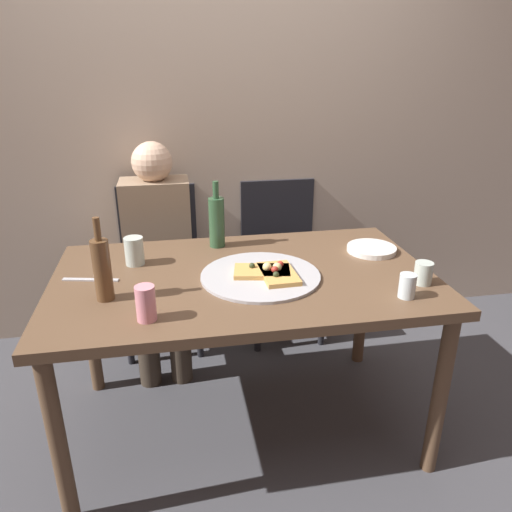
{
  "coord_description": "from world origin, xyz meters",
  "views": [
    {
      "loc": [
        -0.27,
        -1.75,
        1.56
      ],
      "look_at": [
        0.06,
        0.06,
        0.8
      ],
      "focal_mm": 33.88,
      "sensor_mm": 36.0,
      "label": 1
    }
  ],
  "objects_px": {
    "pizza_slice_extra": "(278,273)",
    "wine_glass": "(134,251)",
    "pizza_tray": "(260,276)",
    "beer_bottle": "(102,268)",
    "tumbler_near": "(423,273)",
    "tumbler_far": "(407,286)",
    "chair_right": "(281,248)",
    "plate_stack": "(371,249)",
    "chair_left": "(160,256)",
    "wine_bottle": "(217,221)",
    "pizza_slice_last": "(263,271)",
    "dining_table": "(244,292)",
    "soda_can": "(146,303)",
    "guest_in_sweater": "(158,245)",
    "table_knife": "(91,280)"
  },
  "relations": [
    {
      "from": "wine_glass",
      "to": "plate_stack",
      "type": "relative_size",
      "value": 0.54
    },
    {
      "from": "plate_stack",
      "to": "pizza_slice_extra",
      "type": "bearing_deg",
      "value": -156.53
    },
    {
      "from": "wine_glass",
      "to": "wine_bottle",
      "type": "bearing_deg",
      "value": 22.64
    },
    {
      "from": "wine_glass",
      "to": "chair_left",
      "type": "relative_size",
      "value": 0.13
    },
    {
      "from": "pizza_tray",
      "to": "beer_bottle",
      "type": "relative_size",
      "value": 1.54
    },
    {
      "from": "wine_glass",
      "to": "pizza_slice_extra",
      "type": "bearing_deg",
      "value": -23.78
    },
    {
      "from": "dining_table",
      "to": "guest_in_sweater",
      "type": "distance_m",
      "value": 0.79
    },
    {
      "from": "pizza_slice_last",
      "to": "wine_bottle",
      "type": "xyz_separation_m",
      "value": [
        -0.14,
        0.37,
        0.1
      ]
    },
    {
      "from": "wine_bottle",
      "to": "beer_bottle",
      "type": "relative_size",
      "value": 0.99
    },
    {
      "from": "chair_left",
      "to": "tumbler_far",
      "type": "bearing_deg",
      "value": 127.93
    },
    {
      "from": "beer_bottle",
      "to": "wine_glass",
      "type": "bearing_deg",
      "value": 73.99
    },
    {
      "from": "pizza_slice_last",
      "to": "dining_table",
      "type": "bearing_deg",
      "value": 152.89
    },
    {
      "from": "pizza_tray",
      "to": "tumbler_far",
      "type": "height_order",
      "value": "tumbler_far"
    },
    {
      "from": "pizza_tray",
      "to": "pizza_slice_extra",
      "type": "height_order",
      "value": "pizza_slice_extra"
    },
    {
      "from": "beer_bottle",
      "to": "plate_stack",
      "type": "height_order",
      "value": "beer_bottle"
    },
    {
      "from": "pizza_slice_extra",
      "to": "tumbler_near",
      "type": "bearing_deg",
      "value": -15.05
    },
    {
      "from": "tumbler_near",
      "to": "soda_can",
      "type": "relative_size",
      "value": 0.71
    },
    {
      "from": "wine_bottle",
      "to": "table_knife",
      "type": "height_order",
      "value": "wine_bottle"
    },
    {
      "from": "pizza_tray",
      "to": "pizza_slice_extra",
      "type": "bearing_deg",
      "value": -20.24
    },
    {
      "from": "tumbler_far",
      "to": "chair_left",
      "type": "height_order",
      "value": "chair_left"
    },
    {
      "from": "tumbler_near",
      "to": "soda_can",
      "type": "distance_m",
      "value": 1.04
    },
    {
      "from": "pizza_tray",
      "to": "guest_in_sweater",
      "type": "distance_m",
      "value": 0.86
    },
    {
      "from": "chair_right",
      "to": "soda_can",
      "type": "bearing_deg",
      "value": 57.93
    },
    {
      "from": "plate_stack",
      "to": "table_knife",
      "type": "bearing_deg",
      "value": -175.45
    },
    {
      "from": "tumbler_near",
      "to": "wine_glass",
      "type": "distance_m",
      "value": 1.16
    },
    {
      "from": "beer_bottle",
      "to": "wine_bottle",
      "type": "bearing_deg",
      "value": 45.56
    },
    {
      "from": "soda_can",
      "to": "plate_stack",
      "type": "distance_m",
      "value": 1.07
    },
    {
      "from": "wine_bottle",
      "to": "chair_left",
      "type": "xyz_separation_m",
      "value": [
        -0.28,
        0.52,
        -0.36
      ]
    },
    {
      "from": "chair_right",
      "to": "pizza_slice_last",
      "type": "bearing_deg",
      "value": 72.31
    },
    {
      "from": "pizza_slice_extra",
      "to": "wine_bottle",
      "type": "distance_m",
      "value": 0.46
    },
    {
      "from": "tumbler_near",
      "to": "guest_in_sweater",
      "type": "height_order",
      "value": "guest_in_sweater"
    },
    {
      "from": "tumbler_near",
      "to": "tumbler_far",
      "type": "distance_m",
      "value": 0.15
    },
    {
      "from": "pizza_tray",
      "to": "plate_stack",
      "type": "bearing_deg",
      "value": 18.58
    },
    {
      "from": "dining_table",
      "to": "wine_glass",
      "type": "height_order",
      "value": "wine_glass"
    },
    {
      "from": "tumbler_far",
      "to": "tumbler_near",
      "type": "bearing_deg",
      "value": 40.25
    },
    {
      "from": "chair_right",
      "to": "tumbler_far",
      "type": "bearing_deg",
      "value": 99.59
    },
    {
      "from": "tumbler_far",
      "to": "table_knife",
      "type": "relative_size",
      "value": 0.41
    },
    {
      "from": "pizza_tray",
      "to": "beer_bottle",
      "type": "height_order",
      "value": "beer_bottle"
    },
    {
      "from": "soda_can",
      "to": "table_knife",
      "type": "bearing_deg",
      "value": 122.77
    },
    {
      "from": "tumbler_far",
      "to": "guest_in_sweater",
      "type": "relative_size",
      "value": 0.08
    },
    {
      "from": "dining_table",
      "to": "wine_bottle",
      "type": "height_order",
      "value": "wine_bottle"
    },
    {
      "from": "dining_table",
      "to": "pizza_slice_extra",
      "type": "bearing_deg",
      "value": -27.22
    },
    {
      "from": "pizza_tray",
      "to": "plate_stack",
      "type": "relative_size",
      "value": 2.18
    },
    {
      "from": "pizza_slice_extra",
      "to": "wine_bottle",
      "type": "bearing_deg",
      "value": 116.45
    },
    {
      "from": "soda_can",
      "to": "plate_stack",
      "type": "bearing_deg",
      "value": 24.66
    },
    {
      "from": "wine_bottle",
      "to": "table_knife",
      "type": "distance_m",
      "value": 0.61
    },
    {
      "from": "pizza_slice_extra",
      "to": "wine_glass",
      "type": "xyz_separation_m",
      "value": [
        -0.56,
        0.25,
        0.04
      ]
    },
    {
      "from": "dining_table",
      "to": "soda_can",
      "type": "distance_m",
      "value": 0.5
    },
    {
      "from": "beer_bottle",
      "to": "tumbler_near",
      "type": "height_order",
      "value": "beer_bottle"
    },
    {
      "from": "pizza_slice_extra",
      "to": "chair_right",
      "type": "height_order",
      "value": "chair_right"
    }
  ]
}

